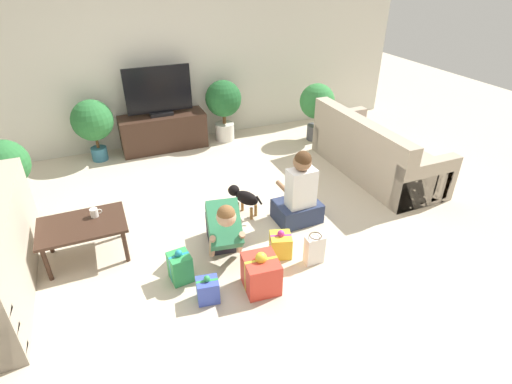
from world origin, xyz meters
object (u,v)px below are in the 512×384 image
at_px(potted_plant_back_left, 93,122).
at_px(tv_console, 164,132).
at_px(coffee_table, 82,228).
at_px(tv, 159,94).
at_px(potted_plant_back_right, 224,103).
at_px(dog, 243,197).
at_px(gift_box_b, 208,290).
at_px(gift_box_a, 261,273).
at_px(gift_bag_a, 314,249).
at_px(person_sitting, 299,196).
at_px(gift_box_d, 281,244).
at_px(potted_plant_corner_left, 5,167).
at_px(potted_plant_corner_right, 317,104).
at_px(person_kneeling, 223,227).
at_px(mug, 94,213).
at_px(gift_box_c, 180,267).
at_px(sofa_right, 373,154).

bearing_deg(potted_plant_back_left, tv_console, 2.79).
relative_size(coffee_table, tv, 0.84).
xyz_separation_m(coffee_table, potted_plant_back_right, (2.33, 2.41, 0.28)).
xyz_separation_m(dog, gift_box_b, (-0.82, -1.21, -0.12)).
xyz_separation_m(gift_box_a, gift_box_b, (-0.51, 0.04, -0.06)).
relative_size(tv_console, potted_plant_back_right, 1.32).
bearing_deg(gift_bag_a, person_sitting, 74.66).
height_order(tv, gift_box_d, tv).
distance_m(potted_plant_corner_left, potted_plant_corner_right, 4.55).
bearing_deg(person_kneeling, tv, 100.24).
bearing_deg(gift_box_b, gift_box_d, 20.37).
bearing_deg(gift_box_d, tv, 100.07).
distance_m(tv, gift_box_d, 3.35).
bearing_deg(tv_console, dog, -78.05).
distance_m(person_kneeling, gift_box_a, 0.67).
bearing_deg(potted_plant_corner_right, mug, -154.42).
bearing_deg(person_kneeling, potted_plant_back_left, 119.67).
xyz_separation_m(potted_plant_back_right, mug, (-2.19, -2.32, -0.19)).
height_order(potted_plant_back_left, gift_box_b, potted_plant_back_left).
xyz_separation_m(dog, gift_box_c, (-0.98, -0.85, -0.09)).
height_order(sofa_right, potted_plant_corner_left, potted_plant_corner_left).
distance_m(tv_console, dog, 2.37).
relative_size(gift_box_a, gift_box_b, 1.47).
xyz_separation_m(potted_plant_back_left, gift_box_a, (1.21, -3.53, -0.44)).
distance_m(gift_box_a, gift_box_c, 0.79).
bearing_deg(gift_box_a, potted_plant_back_right, 76.57).
distance_m(person_sitting, gift_box_c, 1.60).
xyz_separation_m(person_kneeling, dog, (0.46, 0.63, -0.09)).
distance_m(coffee_table, potted_plant_corner_left, 1.47).
bearing_deg(gift_box_c, tv_console, 81.15).
height_order(potted_plant_corner_right, gift_bag_a, potted_plant_corner_right).
distance_m(sofa_right, gift_box_d, 2.36).
relative_size(person_kneeling, dog, 1.79).
distance_m(person_sitting, gift_bag_a, 0.78).
bearing_deg(potted_plant_corner_right, person_sitting, -124.34).
bearing_deg(potted_plant_back_left, dog, -56.27).
bearing_deg(gift_bag_a, gift_box_c, 168.14).
distance_m(coffee_table, gift_box_a, 1.88).
relative_size(tv, gift_box_a, 2.44).
height_order(person_kneeling, gift_box_d, person_kneeling).
bearing_deg(gift_box_b, potted_plant_corner_right, 46.21).
relative_size(tv, gift_box_c, 2.87).
bearing_deg(mug, potted_plant_back_left, 86.42).
bearing_deg(gift_box_d, potted_plant_corner_right, 53.71).
bearing_deg(person_sitting, coffee_table, -7.63).
bearing_deg(potted_plant_back_right, potted_plant_corner_right, -22.04).
height_order(tv, gift_box_b, tv).
bearing_deg(gift_box_c, gift_box_d, -1.84).
bearing_deg(gift_box_a, potted_plant_corner_right, 52.34).
bearing_deg(sofa_right, gift_box_c, 110.20).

